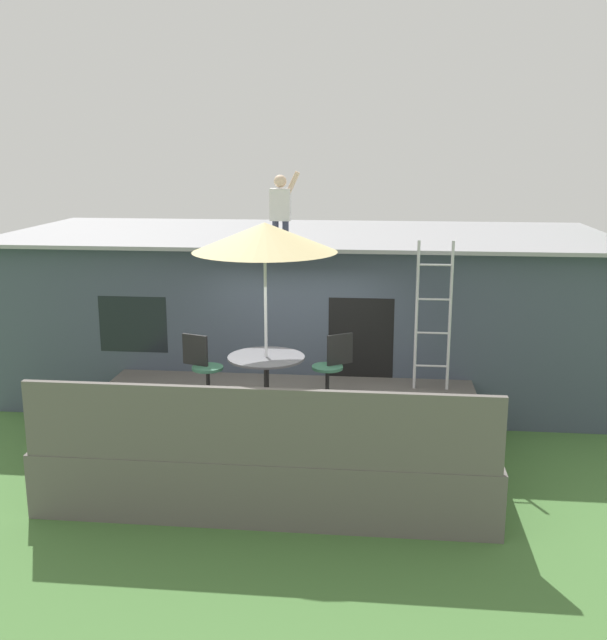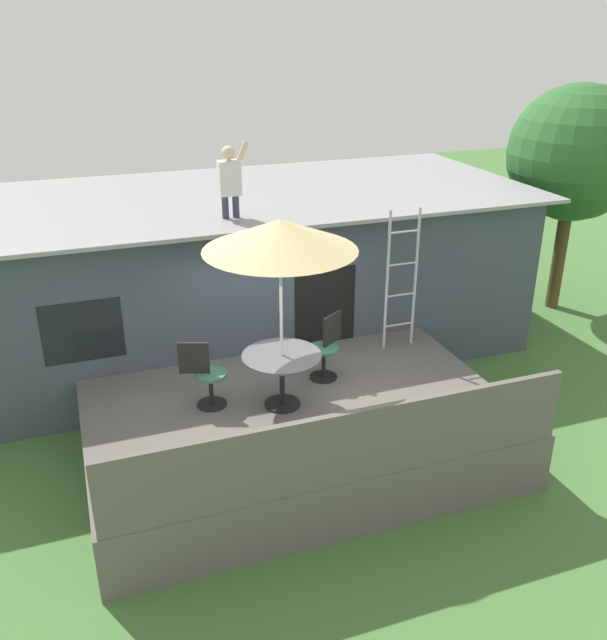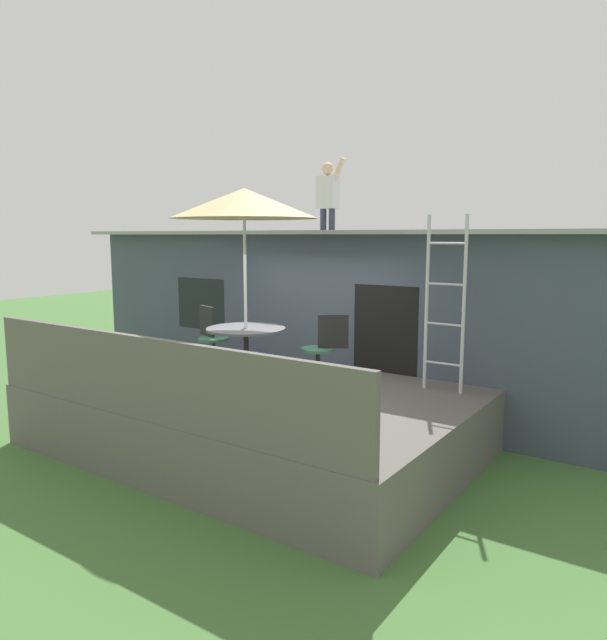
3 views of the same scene
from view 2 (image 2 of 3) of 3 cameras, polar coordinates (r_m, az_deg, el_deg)
The scene contains 11 objects.
ground_plane at distance 9.55m, azimuth -0.67°, elevation -11.11°, with size 40.00×40.00×0.00m, color #477538.
house at distance 12.00m, azimuth -6.35°, elevation 3.96°, with size 10.50×4.50×2.82m.
deck at distance 9.33m, azimuth -0.68°, elevation -9.09°, with size 5.50×3.70×0.80m, color #605B56.
deck_railing at distance 7.46m, azimuth 3.90°, elevation -10.70°, with size 5.40×0.08×0.90m, color #605B56.
patio_table at distance 8.78m, azimuth -1.84°, elevation -3.89°, with size 1.04×1.04×0.74m.
patio_umbrella at distance 8.11m, azimuth -2.00°, elevation 7.18°, with size 1.90×1.90×2.54m.
step_ladder at distance 10.34m, azimuth 8.27°, elevation 3.40°, with size 0.52×0.04×2.20m.
person_figure at distance 10.00m, azimuth -6.23°, elevation 11.94°, with size 0.47×0.20×1.11m.
patio_chair_left at distance 8.94m, azimuth -8.36°, elevation -4.58°, with size 0.60×0.44×0.92m.
patio_chair_right at distance 9.57m, azimuth 1.98°, elevation -2.30°, with size 0.57×0.46×0.92m.
backyard_tree at distance 14.29m, azimuth 22.01°, elevation 12.88°, with size 2.59×2.59×4.47m.
Camera 2 is at (-2.54, -7.40, 5.48)m, focal length 37.86 mm.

